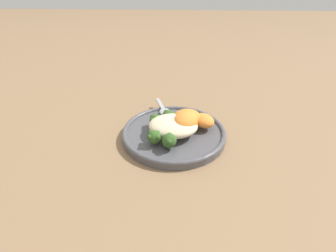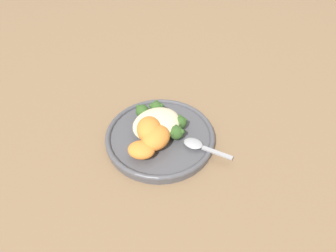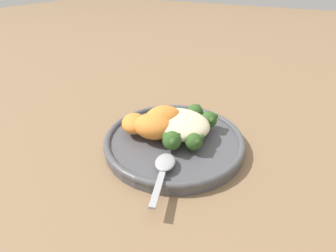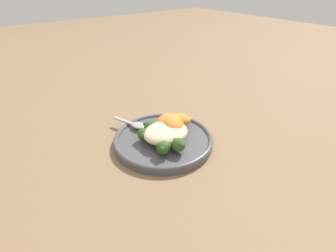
{
  "view_description": "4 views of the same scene",
  "coord_description": "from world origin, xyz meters",
  "px_view_note": "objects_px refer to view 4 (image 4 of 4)",
  "views": [
    {
      "loc": [
        -0.02,
        0.54,
        0.35
      ],
      "look_at": [
        -0.0,
        0.03,
        0.04
      ],
      "focal_mm": 28.0,
      "sensor_mm": 36.0,
      "label": 1
    },
    {
      "loc": [
        -0.29,
        -0.28,
        0.44
      ],
      "look_at": [
        0.0,
        0.01,
        0.04
      ],
      "focal_mm": 28.0,
      "sensor_mm": 36.0,
      "label": 2
    },
    {
      "loc": [
        0.16,
        -0.32,
        0.27
      ],
      "look_at": [
        -0.03,
        0.02,
        0.04
      ],
      "focal_mm": 28.0,
      "sensor_mm": 36.0,
      "label": 3
    },
    {
      "loc": [
        0.3,
        0.45,
        0.37
      ],
      "look_at": [
        -0.01,
        0.04,
        0.06
      ],
      "focal_mm": 28.0,
      "sensor_mm": 36.0,
      "label": 4
    }
  ],
  "objects_px": {
    "sweet_potato_chunk_0": "(168,122)",
    "sweet_potato_chunk_2": "(181,120)",
    "quinoa_mound": "(166,132)",
    "broccoli_stalk_0": "(153,128)",
    "broccoli_stalk_4": "(175,141)",
    "broccoli_stalk_2": "(157,138)",
    "plate": "(163,140)",
    "broccoli_stalk_3": "(165,144)",
    "sweet_potato_chunk_1": "(173,126)",
    "spoon": "(136,124)",
    "broccoli_stalk_1": "(151,134)"
  },
  "relations": [
    {
      "from": "quinoa_mound",
      "to": "plate",
      "type": "bearing_deg",
      "value": -97.21
    },
    {
      "from": "broccoli_stalk_1",
      "to": "broccoli_stalk_3",
      "type": "relative_size",
      "value": 0.97
    },
    {
      "from": "broccoli_stalk_2",
      "to": "spoon",
      "type": "bearing_deg",
      "value": -100.69
    },
    {
      "from": "quinoa_mound",
      "to": "sweet_potato_chunk_2",
      "type": "xyz_separation_m",
      "value": [
        -0.07,
        -0.03,
        -0.0
      ]
    },
    {
      "from": "spoon",
      "to": "broccoli_stalk_0",
      "type": "bearing_deg",
      "value": 178.62
    },
    {
      "from": "broccoli_stalk_1",
      "to": "broccoli_stalk_4",
      "type": "bearing_deg",
      "value": 135.88
    },
    {
      "from": "sweet_potato_chunk_0",
      "to": "spoon",
      "type": "distance_m",
      "value": 0.09
    },
    {
      "from": "broccoli_stalk_0",
      "to": "broccoli_stalk_1",
      "type": "bearing_deg",
      "value": 100.13
    },
    {
      "from": "broccoli_stalk_1",
      "to": "sweet_potato_chunk_2",
      "type": "distance_m",
      "value": 0.1
    },
    {
      "from": "broccoli_stalk_0",
      "to": "broccoli_stalk_1",
      "type": "distance_m",
      "value": 0.03
    },
    {
      "from": "broccoli_stalk_0",
      "to": "broccoli_stalk_3",
      "type": "bearing_deg",
      "value": 130.88
    },
    {
      "from": "broccoli_stalk_2",
      "to": "plate",
      "type": "bearing_deg",
      "value": -162.51
    },
    {
      "from": "broccoli_stalk_0",
      "to": "broccoli_stalk_4",
      "type": "bearing_deg",
      "value": 150.9
    },
    {
      "from": "broccoli_stalk_4",
      "to": "sweet_potato_chunk_0",
      "type": "distance_m",
      "value": 0.08
    },
    {
      "from": "quinoa_mound",
      "to": "spoon",
      "type": "relative_size",
      "value": 1.04
    },
    {
      "from": "sweet_potato_chunk_0",
      "to": "sweet_potato_chunk_1",
      "type": "height_order",
      "value": "sweet_potato_chunk_1"
    },
    {
      "from": "quinoa_mound",
      "to": "sweet_potato_chunk_0",
      "type": "distance_m",
      "value": 0.04
    },
    {
      "from": "broccoli_stalk_0",
      "to": "broccoli_stalk_3",
      "type": "relative_size",
      "value": 0.8
    },
    {
      "from": "broccoli_stalk_1",
      "to": "sweet_potato_chunk_2",
      "type": "height_order",
      "value": "sweet_potato_chunk_2"
    },
    {
      "from": "broccoli_stalk_4",
      "to": "sweet_potato_chunk_1",
      "type": "xyz_separation_m",
      "value": [
        -0.03,
        -0.04,
        0.01
      ]
    },
    {
      "from": "sweet_potato_chunk_0",
      "to": "sweet_potato_chunk_2",
      "type": "bearing_deg",
      "value": 172.34
    },
    {
      "from": "broccoli_stalk_0",
      "to": "broccoli_stalk_2",
      "type": "height_order",
      "value": "same"
    },
    {
      "from": "plate",
      "to": "spoon",
      "type": "xyz_separation_m",
      "value": [
        0.03,
        -0.08,
        0.01
      ]
    },
    {
      "from": "broccoli_stalk_3",
      "to": "broccoli_stalk_4",
      "type": "xyz_separation_m",
      "value": [
        -0.03,
        0.01,
        0.0
      ]
    },
    {
      "from": "plate",
      "to": "broccoli_stalk_2",
      "type": "distance_m",
      "value": 0.04
    },
    {
      "from": "sweet_potato_chunk_0",
      "to": "broccoli_stalk_0",
      "type": "bearing_deg",
      "value": -11.37
    },
    {
      "from": "quinoa_mound",
      "to": "sweet_potato_chunk_2",
      "type": "relative_size",
      "value": 2.02
    },
    {
      "from": "broccoli_stalk_4",
      "to": "spoon",
      "type": "height_order",
      "value": "broccoli_stalk_4"
    },
    {
      "from": "broccoli_stalk_4",
      "to": "sweet_potato_chunk_2",
      "type": "bearing_deg",
      "value": 152.83
    },
    {
      "from": "sweet_potato_chunk_1",
      "to": "broccoli_stalk_1",
      "type": "bearing_deg",
      "value": -16.46
    },
    {
      "from": "broccoli_stalk_1",
      "to": "broccoli_stalk_4",
      "type": "relative_size",
      "value": 0.76
    },
    {
      "from": "plate",
      "to": "sweet_potato_chunk_2",
      "type": "relative_size",
      "value": 4.43
    },
    {
      "from": "quinoa_mound",
      "to": "broccoli_stalk_0",
      "type": "relative_size",
      "value": 1.58
    },
    {
      "from": "plate",
      "to": "quinoa_mound",
      "type": "relative_size",
      "value": 2.19
    },
    {
      "from": "broccoli_stalk_0",
      "to": "broccoli_stalk_3",
      "type": "xyz_separation_m",
      "value": [
        0.02,
        0.07,
        -0.0
      ]
    },
    {
      "from": "plate",
      "to": "quinoa_mound",
      "type": "height_order",
      "value": "quinoa_mound"
    },
    {
      "from": "broccoli_stalk_3",
      "to": "sweet_potato_chunk_1",
      "type": "relative_size",
      "value": 1.3
    },
    {
      "from": "quinoa_mound",
      "to": "broccoli_stalk_0",
      "type": "bearing_deg",
      "value": -77.94
    },
    {
      "from": "sweet_potato_chunk_1",
      "to": "spoon",
      "type": "height_order",
      "value": "sweet_potato_chunk_1"
    },
    {
      "from": "broccoli_stalk_2",
      "to": "broccoli_stalk_4",
      "type": "bearing_deg",
      "value": 117.58
    },
    {
      "from": "plate",
      "to": "sweet_potato_chunk_2",
      "type": "bearing_deg",
      "value": -167.99
    },
    {
      "from": "broccoli_stalk_2",
      "to": "sweet_potato_chunk_0",
      "type": "relative_size",
      "value": 1.12
    },
    {
      "from": "sweet_potato_chunk_0",
      "to": "broccoli_stalk_1",
      "type": "bearing_deg",
      "value": 10.35
    },
    {
      "from": "broccoli_stalk_0",
      "to": "sweet_potato_chunk_2",
      "type": "height_order",
      "value": "broccoli_stalk_0"
    },
    {
      "from": "quinoa_mound",
      "to": "broccoli_stalk_3",
      "type": "relative_size",
      "value": 1.26
    },
    {
      "from": "sweet_potato_chunk_1",
      "to": "quinoa_mound",
      "type": "bearing_deg",
      "value": 14.22
    },
    {
      "from": "quinoa_mound",
      "to": "broccoli_stalk_1",
      "type": "relative_size",
      "value": 1.29
    },
    {
      "from": "broccoli_stalk_0",
      "to": "plate",
      "type": "bearing_deg",
      "value": 163.83
    },
    {
      "from": "sweet_potato_chunk_0",
      "to": "sweet_potato_chunk_2",
      "type": "relative_size",
      "value": 1.23
    },
    {
      "from": "broccoli_stalk_2",
      "to": "sweet_potato_chunk_2",
      "type": "xyz_separation_m",
      "value": [
        -0.1,
        -0.03,
        0.0
      ]
    }
  ]
}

